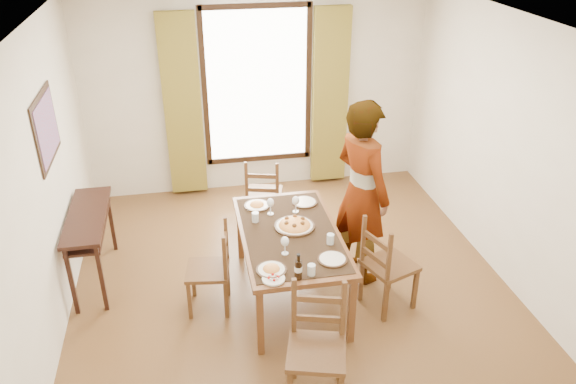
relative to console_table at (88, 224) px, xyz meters
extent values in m
plane|color=#4C2B17|center=(2.03, -0.60, -0.68)|extent=(5.00, 5.00, 0.00)
cube|color=silver|center=(2.03, 1.90, 0.67)|extent=(4.50, 0.10, 2.70)
cube|color=silver|center=(2.03, -3.10, 0.67)|extent=(4.50, 0.10, 2.70)
cube|color=silver|center=(-0.22, -0.60, 0.67)|extent=(0.10, 5.00, 2.70)
cube|color=silver|center=(4.28, -0.60, 0.67)|extent=(0.10, 5.00, 2.70)
cube|color=white|center=(2.03, -0.60, 2.04)|extent=(4.50, 5.00, 0.04)
cube|color=white|center=(2.03, 1.87, 0.77)|extent=(1.30, 0.04, 2.00)
cube|color=olive|center=(1.05, 1.81, 0.57)|extent=(0.48, 0.10, 2.40)
cube|color=olive|center=(3.01, 1.81, 0.57)|extent=(0.48, 0.10, 2.40)
cube|color=black|center=(-0.21, 0.00, 1.07)|extent=(0.02, 0.86, 0.66)
cube|color=#B62239|center=(-0.20, 0.00, 1.07)|extent=(0.01, 0.76, 0.56)
cube|color=black|center=(0.00, 0.00, 0.10)|extent=(0.38, 1.20, 0.04)
cube|color=black|center=(0.00, 0.00, -0.02)|extent=(0.34, 1.10, 0.03)
cube|color=black|center=(-0.14, -0.55, -0.30)|extent=(0.04, 0.04, 0.76)
cube|color=black|center=(-0.14, 0.55, -0.30)|extent=(0.04, 0.04, 0.76)
cube|color=black|center=(0.14, -0.55, -0.30)|extent=(0.04, 0.04, 0.76)
cube|color=black|center=(0.14, 0.55, -0.30)|extent=(0.04, 0.04, 0.76)
cube|color=brown|center=(1.98, -0.66, 0.04)|extent=(0.95, 1.66, 0.05)
cube|color=black|center=(1.98, -0.66, 0.07)|extent=(0.88, 1.53, 0.01)
cube|color=brown|center=(1.56, -1.43, -0.33)|extent=(0.06, 0.06, 0.70)
cube|color=brown|center=(1.56, 0.11, -0.33)|extent=(0.06, 0.06, 0.70)
cube|color=brown|center=(2.40, -1.43, -0.33)|extent=(0.06, 0.06, 0.70)
cube|color=brown|center=(2.40, 0.11, -0.33)|extent=(0.06, 0.06, 0.70)
cube|color=brown|center=(1.16, -0.69, -0.25)|extent=(0.46, 0.46, 0.04)
cube|color=brown|center=(1.01, -0.49, -0.46)|extent=(0.04, 0.04, 0.44)
cube|color=brown|center=(1.35, -0.54, -0.46)|extent=(0.04, 0.04, 0.44)
cube|color=brown|center=(0.96, -0.84, -0.46)|extent=(0.04, 0.04, 0.44)
cube|color=brown|center=(1.31, -0.89, -0.46)|extent=(0.04, 0.04, 0.44)
cube|color=brown|center=(1.36, -0.54, 0.00)|extent=(0.04, 0.04, 0.49)
cube|color=brown|center=(1.32, -0.89, 0.00)|extent=(0.04, 0.04, 0.49)
cube|color=brown|center=(1.34, -0.72, -0.10)|extent=(0.07, 0.35, 0.05)
cube|color=brown|center=(1.34, -0.72, 0.08)|extent=(0.07, 0.35, 0.05)
cube|color=brown|center=(1.93, 0.75, -0.23)|extent=(0.52, 0.52, 0.04)
cube|color=brown|center=(2.15, 0.87, -0.46)|extent=(0.04, 0.04, 0.45)
cube|color=brown|center=(2.06, 0.52, -0.46)|extent=(0.04, 0.04, 0.45)
cube|color=brown|center=(1.81, 0.97, -0.46)|extent=(0.04, 0.04, 0.45)
cube|color=brown|center=(1.71, 0.62, -0.46)|extent=(0.04, 0.04, 0.45)
cube|color=brown|center=(2.06, 0.51, 0.02)|extent=(0.04, 0.04, 0.50)
cube|color=brown|center=(1.71, 0.61, 0.02)|extent=(0.04, 0.04, 0.50)
cube|color=brown|center=(1.88, 0.56, -0.08)|extent=(0.36, 0.12, 0.05)
cube|color=brown|center=(1.88, 0.56, 0.10)|extent=(0.36, 0.12, 0.05)
cube|color=brown|center=(1.93, -2.02, -0.19)|extent=(0.56, 0.56, 0.04)
cube|color=brown|center=(1.79, -1.78, -0.44)|extent=(0.04, 0.04, 0.49)
cube|color=brown|center=(2.17, -1.89, -0.44)|extent=(0.04, 0.04, 0.49)
cube|color=brown|center=(1.79, -1.77, 0.08)|extent=(0.04, 0.04, 0.54)
cube|color=brown|center=(2.17, -1.88, 0.08)|extent=(0.04, 0.04, 0.54)
cube|color=brown|center=(1.98, -1.82, -0.03)|extent=(0.38, 0.14, 0.05)
cube|color=brown|center=(1.98, -1.82, 0.16)|extent=(0.38, 0.14, 0.05)
cube|color=brown|center=(2.91, -0.99, -0.21)|extent=(0.57, 0.57, 0.04)
cube|color=brown|center=(3.15, -1.10, -0.45)|extent=(0.04, 0.04, 0.47)
cube|color=brown|center=(2.80, -1.23, -0.45)|extent=(0.04, 0.04, 0.47)
cube|color=brown|center=(3.02, -0.74, -0.45)|extent=(0.04, 0.04, 0.47)
cube|color=brown|center=(2.67, -0.88, -0.45)|extent=(0.04, 0.04, 0.47)
cube|color=brown|center=(2.79, -1.23, 0.05)|extent=(0.04, 0.04, 0.52)
cube|color=brown|center=(2.66, -0.88, 0.05)|extent=(0.04, 0.04, 0.52)
cube|color=brown|center=(2.72, -1.06, -0.06)|extent=(0.16, 0.36, 0.05)
cube|color=brown|center=(2.72, -1.06, 0.13)|extent=(0.16, 0.36, 0.05)
imported|color=gray|center=(2.77, -0.41, 0.30)|extent=(1.07, 1.00, 1.97)
cylinder|color=silver|center=(2.31, -0.93, 0.12)|extent=(0.07, 0.07, 0.10)
cylinder|color=silver|center=(1.68, -0.39, 0.12)|extent=(0.07, 0.07, 0.10)
cylinder|color=silver|center=(2.03, -1.37, 0.12)|extent=(0.07, 0.07, 0.10)
camera|label=1|loc=(1.09, -5.22, 2.98)|focal=35.00mm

